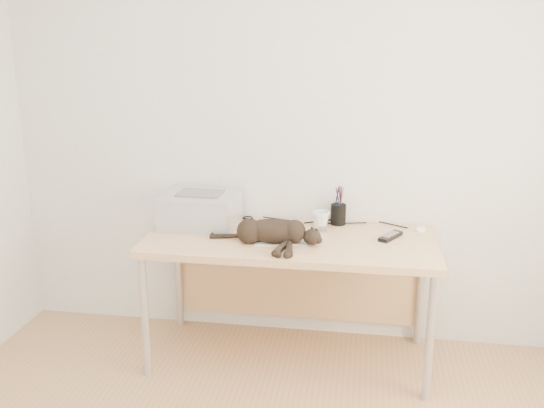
% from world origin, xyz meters
% --- Properties ---
extents(wall_back, '(3.50, 0.00, 3.50)m').
position_xyz_m(wall_back, '(0.00, 1.75, 1.30)').
color(wall_back, white).
rests_on(wall_back, floor).
extents(desk, '(1.60, 0.70, 0.74)m').
position_xyz_m(desk, '(0.00, 1.48, 0.61)').
color(desk, '#DEBB82').
rests_on(desk, floor).
extents(printer, '(0.43, 0.37, 0.20)m').
position_xyz_m(printer, '(-0.55, 1.53, 0.84)').
color(printer, '#A7A7AC').
rests_on(printer, desk).
extents(papers, '(0.35, 0.27, 0.01)m').
position_xyz_m(papers, '(-0.05, 1.37, 0.74)').
color(papers, white).
rests_on(papers, desk).
extents(cat, '(0.62, 0.28, 0.14)m').
position_xyz_m(cat, '(-0.10, 1.29, 0.80)').
color(cat, black).
rests_on(cat, desk).
extents(mug, '(0.14, 0.14, 0.10)m').
position_xyz_m(mug, '(0.15, 1.59, 0.79)').
color(mug, white).
rests_on(mug, desk).
extents(pen_cup, '(0.09, 0.09, 0.23)m').
position_xyz_m(pen_cup, '(0.25, 1.68, 0.80)').
color(pen_cup, black).
rests_on(pen_cup, desk).
extents(remote_grey, '(0.05, 0.17, 0.02)m').
position_xyz_m(remote_grey, '(0.16, 1.60, 0.75)').
color(remote_grey, slate).
rests_on(remote_grey, desk).
extents(remote_black, '(0.14, 0.19, 0.02)m').
position_xyz_m(remote_black, '(0.55, 1.47, 0.75)').
color(remote_black, black).
rests_on(remote_black, desk).
extents(mouse, '(0.08, 0.11, 0.03)m').
position_xyz_m(mouse, '(0.72, 1.64, 0.76)').
color(mouse, white).
rests_on(mouse, desk).
extents(cable_tangle, '(1.36, 0.08, 0.01)m').
position_xyz_m(cable_tangle, '(0.00, 1.70, 0.75)').
color(cable_tangle, black).
rests_on(cable_tangle, desk).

